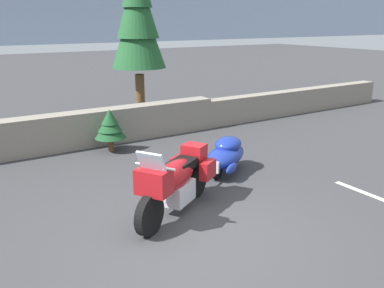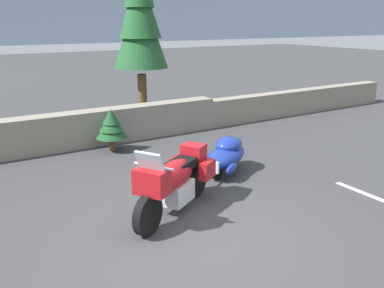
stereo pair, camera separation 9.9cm
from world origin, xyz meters
name	(u,v)px [view 1 (the left image)]	position (x,y,z in m)	size (l,w,h in m)	color
ground_plane	(194,236)	(0.00, 0.00, 0.00)	(80.00, 80.00, 0.00)	#38383A
stone_guard_wall	(56,134)	(-0.59, 5.58, 0.44)	(24.00, 0.57, 0.93)	gray
touring_motorcycle	(175,180)	(0.15, 0.84, 0.62)	(2.05, 1.44, 1.33)	black
car_shaped_trailer	(225,154)	(2.08, 2.01, 0.41)	(2.07, 1.45, 0.76)	black
pine_tree_tall	(137,13)	(2.56, 7.20, 3.40)	(1.68, 1.68, 5.44)	brown
pine_sapling_near	(110,125)	(0.56, 4.79, 0.68)	(0.78, 0.78, 1.09)	brown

